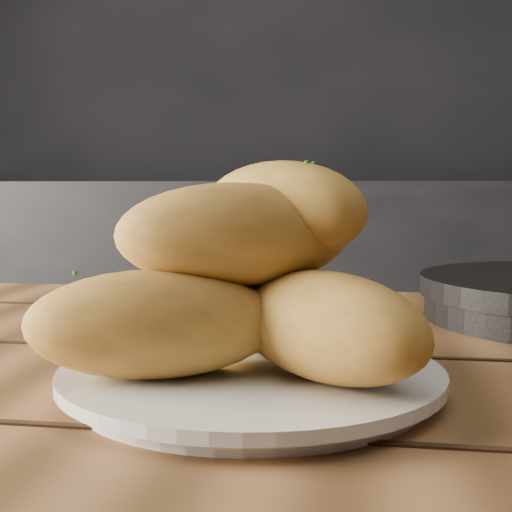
# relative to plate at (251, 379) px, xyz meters

# --- Properties ---
(back_wall) EXTENTS (4.00, 0.04, 2.70)m
(back_wall) POSITION_rel_plate_xyz_m (0.17, 1.77, 0.59)
(back_wall) COLOR black
(back_wall) RESTS_ON ground
(counter) EXTENTS (2.80, 0.60, 0.90)m
(counter) POSITION_rel_plate_xyz_m (0.17, 1.47, -0.31)
(counter) COLOR black
(counter) RESTS_ON ground
(plate) EXTENTS (0.25, 0.25, 0.02)m
(plate) POSITION_rel_plate_xyz_m (0.00, 0.00, 0.00)
(plate) COLOR silver
(plate) RESTS_ON table
(bread_rolls) EXTENTS (0.27, 0.24, 0.14)m
(bread_rolls) POSITION_rel_plate_xyz_m (-0.01, -0.00, 0.06)
(bread_rolls) COLOR gold
(bread_rolls) RESTS_ON plate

